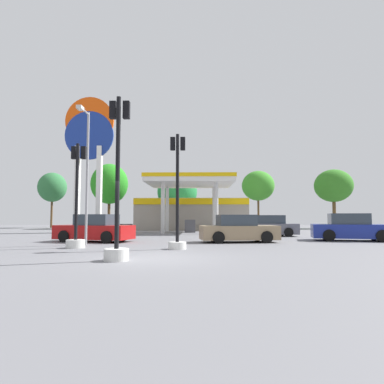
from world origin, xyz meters
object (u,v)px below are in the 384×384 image
at_px(car_0, 238,230).
at_px(tree_3, 258,186).
at_px(station_pole_sign, 89,146).
at_px(tree_0, 52,187).
at_px(car_3, 95,229).
at_px(tree_2, 177,192).
at_px(traffic_signal_2, 117,208).
at_px(car_2, 103,227).
at_px(corner_streetlamp, 86,163).
at_px(tree_4, 333,186).
at_px(traffic_signal_0, 76,216).
at_px(tree_1, 109,184).
at_px(car_1, 351,228).
at_px(traffic_signal_1, 177,209).
at_px(car_4, 267,227).

bearing_deg(car_0, tree_3, 77.60).
bearing_deg(station_pole_sign, tree_0, 124.36).
xyz_separation_m(car_3, tree_2, (3.22, 21.08, 3.58)).
height_order(traffic_signal_2, tree_3, tree_3).
distance_m(tree_2, tree_3, 10.08).
xyz_separation_m(tree_2, tree_3, (9.80, 2.16, 0.88)).
height_order(car_2, corner_streetlamp, corner_streetlamp).
relative_size(station_pole_sign, car_2, 2.86).
bearing_deg(tree_4, tree_0, 177.05).
distance_m(station_pole_sign, tree_2, 13.07).
height_order(traffic_signal_0, tree_4, tree_4).
xyz_separation_m(traffic_signal_2, tree_3, (9.87, 31.28, 3.49)).
xyz_separation_m(car_2, tree_4, (22.73, 15.32, 4.32)).
relative_size(station_pole_sign, tree_0, 1.75).
distance_m(station_pole_sign, car_2, 8.72).
xyz_separation_m(tree_1, corner_streetlamp, (5.03, -23.52, -1.24)).
bearing_deg(corner_streetlamp, car_1, 14.07).
distance_m(car_2, tree_0, 20.87).
relative_size(tree_3, corner_streetlamp, 1.07).
bearing_deg(tree_2, corner_streetlamp, -97.09).
bearing_deg(station_pole_sign, traffic_signal_1, -59.57).
xyz_separation_m(car_0, traffic_signal_2, (-4.71, -7.82, 0.98)).
relative_size(car_0, car_3, 0.96).
height_order(traffic_signal_1, traffic_signal_2, traffic_signal_2).
bearing_deg(station_pole_sign, tree_1, 94.84).
bearing_deg(corner_streetlamp, tree_2, 82.91).
bearing_deg(tree_4, station_pole_sign, -157.00).
bearing_deg(corner_streetlamp, station_pole_sign, 107.54).
relative_size(car_1, traffic_signal_0, 1.00).
bearing_deg(traffic_signal_2, corner_streetlamp, 117.51).
xyz_separation_m(car_1, traffic_signal_0, (-14.14, -4.76, 0.68)).
xyz_separation_m(car_0, traffic_signal_1, (-3.04, -3.96, 1.04)).
bearing_deg(tree_3, traffic_signal_0, -115.23).
height_order(station_pole_sign, car_0, station_pole_sign).
relative_size(car_1, car_4, 1.11).
xyz_separation_m(traffic_signal_1, tree_0, (-17.25, 27.31, 3.27)).
bearing_deg(car_1, tree_0, 140.56).
xyz_separation_m(car_4, traffic_signal_1, (-5.73, -9.64, 1.05)).
height_order(station_pole_sign, traffic_signal_2, station_pole_sign).
xyz_separation_m(station_pole_sign, car_1, (18.33, -9.60, -6.87)).
bearing_deg(tree_4, car_3, -135.15).
bearing_deg(station_pole_sign, tree_2, 55.86).
relative_size(car_3, traffic_signal_0, 0.97).
distance_m(traffic_signal_0, tree_4, 33.06).
bearing_deg(car_2, traffic_signal_2, -72.72).
relative_size(traffic_signal_0, tree_3, 0.67).
bearing_deg(station_pole_sign, traffic_signal_2, -69.37).
distance_m(tree_4, corner_streetlamp, 31.98).
distance_m(car_0, tree_0, 31.24).
relative_size(traffic_signal_1, tree_3, 0.71).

